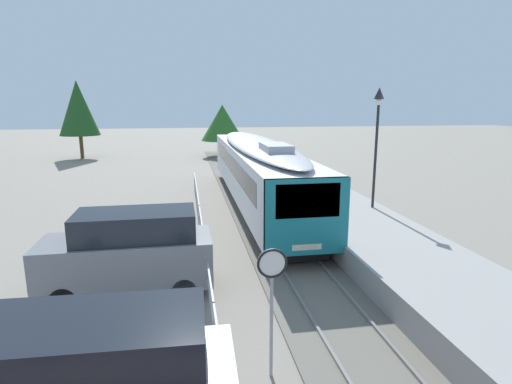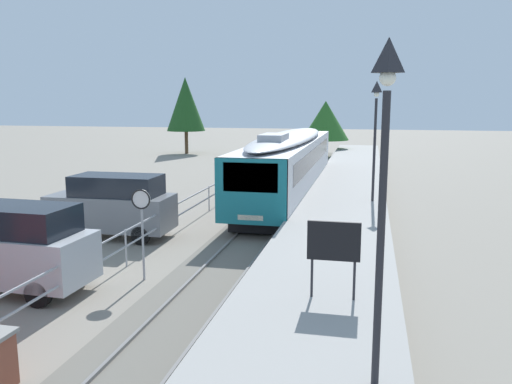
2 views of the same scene
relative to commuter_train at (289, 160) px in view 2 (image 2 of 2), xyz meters
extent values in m
plane|color=gray|center=(-3.00, -3.35, -2.15)|extent=(160.00, 160.00, 0.00)
cube|color=#6B665B|center=(0.00, -3.35, -2.12)|extent=(3.20, 60.00, 0.06)
cube|color=slate|center=(-0.72, -3.35, -2.05)|extent=(0.08, 60.00, 0.08)
cube|color=slate|center=(0.72, -3.35, -2.05)|extent=(0.08, 60.00, 0.08)
cube|color=silver|center=(0.00, 0.11, -0.18)|extent=(2.80, 19.31, 2.55)
cube|color=#19757F|center=(0.00, -9.45, -0.18)|extent=(2.80, 0.24, 2.55)
cube|color=black|center=(0.00, -9.53, 0.38)|extent=(2.13, 0.08, 1.12)
cube|color=black|center=(0.00, 0.11, 0.23)|extent=(2.82, 16.22, 0.92)
ellipsoid|color=#A8AAAF|center=(0.00, 0.11, 1.27)|extent=(2.69, 18.54, 0.44)
cube|color=#A8AAAF|center=(0.00, -4.72, 1.55)|extent=(1.10, 2.20, 0.36)
cube|color=#EAE5C6|center=(0.00, -9.52, -1.18)|extent=(1.00, 0.10, 0.20)
cube|color=black|center=(0.00, -7.15, -1.73)|extent=(2.24, 3.20, 0.55)
cube|color=black|center=(0.00, 7.36, -1.73)|extent=(2.24, 3.20, 0.55)
cube|color=#999691|center=(3.25, -3.35, -1.70)|extent=(3.90, 60.00, 0.90)
cylinder|color=#232328|center=(4.57, -20.59, 1.05)|extent=(0.12, 0.12, 4.60)
pyramid|color=#232328|center=(4.57, -20.59, 3.85)|extent=(0.34, 0.34, 0.50)
sphere|color=silver|center=(4.57, -20.59, 3.53)|extent=(0.24, 0.24, 0.24)
cylinder|color=#232328|center=(4.57, -4.69, 1.05)|extent=(0.12, 0.12, 4.60)
pyramid|color=#232328|center=(4.57, -4.69, 3.85)|extent=(0.34, 0.34, 0.50)
sphere|color=silver|center=(4.57, -4.69, 3.53)|extent=(0.24, 0.24, 0.24)
cylinder|color=#232328|center=(3.17, -17.01, -0.80)|extent=(0.06, 0.06, 0.90)
cylinder|color=#232328|center=(4.13, -17.01, -0.80)|extent=(0.06, 0.06, 0.90)
cube|color=black|center=(3.65, -17.01, 0.10)|extent=(1.20, 0.08, 0.90)
cylinder|color=#9EA0A5|center=(-2.20, -14.41, -1.05)|extent=(0.07, 0.07, 2.20)
cylinder|color=white|center=(-2.20, -14.43, 0.35)|extent=(0.60, 0.03, 0.60)
torus|color=black|center=(-2.20, -14.44, 0.35)|extent=(0.61, 0.05, 0.61)
cube|color=#9EA0A5|center=(-3.30, -13.35, -0.95)|extent=(0.05, 36.00, 0.05)
cube|color=#9EA0A5|center=(-3.30, -13.35, -1.46)|extent=(0.05, 36.00, 0.05)
cylinder|color=#9EA0A5|center=(-3.30, -13.35, -1.52)|extent=(0.06, 0.06, 1.25)
cylinder|color=#9EA0A5|center=(-3.30, -4.35, -1.52)|extent=(0.06, 0.06, 1.25)
cylinder|color=#9EA0A5|center=(-3.30, 4.65, -1.52)|extent=(0.06, 0.06, 1.25)
cube|color=#B7BABF|center=(-5.60, -16.08, -1.11)|extent=(4.96, 2.10, 1.35)
cube|color=black|center=(-5.30, -16.09, -0.04)|extent=(3.45, 1.82, 0.80)
cylinder|color=black|center=(-4.01, -16.99, -1.79)|extent=(0.73, 0.26, 0.72)
cylinder|color=black|center=(-3.96, -15.28, -1.79)|extent=(0.73, 0.26, 0.72)
cube|color=slate|center=(-5.60, -9.94, -1.11)|extent=(4.92, 2.01, 1.35)
cube|color=black|center=(-5.30, -9.94, -0.04)|extent=(3.42, 1.75, 0.80)
cylinder|color=black|center=(-7.21, -10.81, -1.79)|extent=(0.72, 0.25, 0.72)
cylinder|color=black|center=(-7.23, -9.11, -1.79)|extent=(0.72, 0.25, 0.72)
cylinder|color=black|center=(-3.97, -10.78, -1.79)|extent=(0.72, 0.25, 0.72)
cylinder|color=black|center=(-3.99, -9.07, -1.79)|extent=(0.72, 0.25, 0.72)
cylinder|color=brown|center=(-14.40, 23.08, -0.96)|extent=(0.36, 0.36, 2.38)
cone|color=#1E4C1E|center=(-14.40, 23.08, 2.98)|extent=(3.96, 3.96, 5.49)
cylinder|color=brown|center=(0.13, 22.02, -1.28)|extent=(0.36, 0.36, 1.73)
cone|color=#286023|center=(0.13, 22.02, 1.45)|extent=(4.54, 4.54, 3.72)
camera|label=1|loc=(-3.79, -21.83, 3.41)|focal=28.85mm
camera|label=2|loc=(4.36, -28.42, 3.19)|focal=36.38mm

